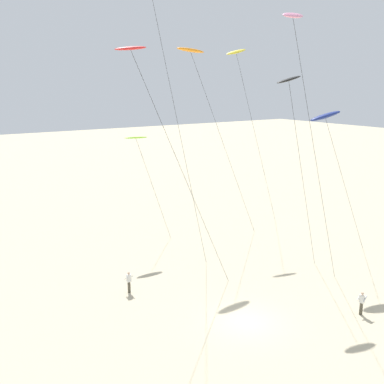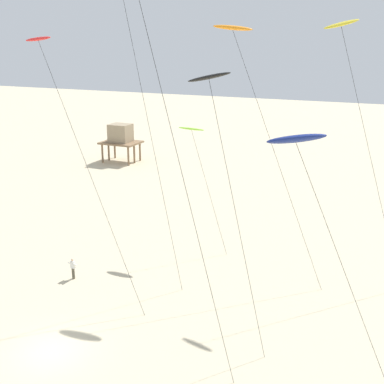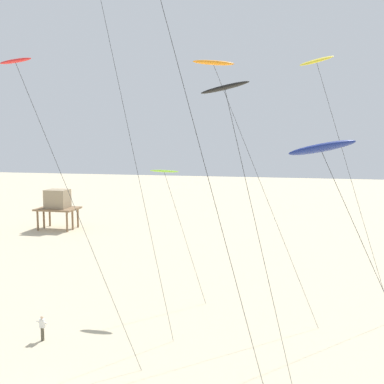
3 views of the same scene
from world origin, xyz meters
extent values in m
ellipsoid|color=#8CD833|center=(1.10, 17.74, 10.49)|extent=(2.40, 0.67, 0.32)
cylinder|color=#262626|center=(2.84, 17.56, 5.21)|extent=(3.49, 0.40, 10.42)
ellipsoid|color=yellow|center=(12.56, 17.28, 18.60)|extent=(2.43, 0.73, 0.95)
cylinder|color=#262626|center=(15.48, 16.96, 9.25)|extent=(5.88, 0.65, 18.52)
ellipsoid|color=black|center=(7.85, 4.96, 15.73)|extent=(2.49, 0.69, 0.79)
cylinder|color=#262626|center=(9.76, 4.76, 7.82)|extent=(3.84, 0.44, 15.65)
ellipsoid|color=navy|center=(12.58, 5.19, 12.78)|extent=(3.35, 1.38, 1.19)
cylinder|color=#262626|center=(15.49, 4.88, 6.31)|extent=(5.86, 0.65, 12.63)
ellipsoid|color=red|center=(-4.67, 6.65, 17.64)|extent=(2.23, 0.73, 0.47)
cylinder|color=#262626|center=(-0.82, 6.24, 8.77)|extent=(7.72, 0.85, 17.56)
ellipsoid|color=orange|center=(5.49, 15.06, 18.38)|extent=(2.99, 0.78, 0.59)
cylinder|color=#262626|center=(9.32, 14.65, 9.12)|extent=(7.67, 0.85, 18.26)
cylinder|color=#262626|center=(1.02, 10.33, 12.83)|extent=(5.62, 0.63, 25.67)
cylinder|color=#262626|center=(8.02, 1.96, 9.88)|extent=(5.60, 0.62, 19.76)
cylinder|color=#4C4738|center=(-4.57, 8.29, 0.44)|extent=(0.22, 0.22, 0.88)
cube|color=white|center=(-4.57, 8.29, 1.17)|extent=(0.34, 0.21, 0.58)
sphere|color=beige|center=(-4.57, 8.29, 1.57)|extent=(0.20, 0.20, 0.20)
cylinder|color=white|center=(-4.79, 8.30, 1.22)|extent=(0.10, 0.50, 0.39)
cylinder|color=white|center=(-4.35, 8.29, 1.22)|extent=(0.10, 0.50, 0.39)
cylinder|color=#846647|center=(-23.70, 41.09, 1.39)|extent=(0.28, 0.28, 2.77)
cylinder|color=#846647|center=(-19.29, 41.09, 1.39)|extent=(0.28, 0.28, 2.77)
cylinder|color=#846647|center=(-23.70, 44.45, 1.39)|extent=(0.28, 0.28, 2.77)
cylinder|color=#846647|center=(-19.29, 44.45, 1.39)|extent=(0.28, 0.28, 2.77)
cylinder|color=#846647|center=(-23.70, 42.77, 1.39)|extent=(0.28, 0.28, 2.77)
cylinder|color=#846647|center=(-19.29, 42.77, 1.39)|extent=(0.28, 0.28, 2.77)
cube|color=#846647|center=(-21.50, 42.77, 2.89)|extent=(5.52, 4.20, 0.24)
cube|color=#9E896B|center=(-21.50, 42.77, 4.31)|extent=(3.03, 2.52, 2.60)
camera|label=1|loc=(-18.38, -21.06, 15.43)|focal=42.96mm
camera|label=2|loc=(18.20, -20.37, 17.74)|focal=47.69mm
camera|label=3|loc=(11.54, -19.40, 13.50)|focal=45.68mm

